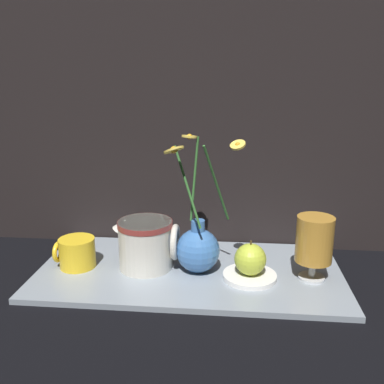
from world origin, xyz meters
The scene contains 9 objects.
ground_plane centered at (0.00, 0.00, 0.00)m, with size 6.00×6.00×0.00m, color black.
shelf centered at (0.00, 0.00, 0.01)m, with size 0.66×0.33×0.01m.
backdrop_wall centered at (0.00, 0.18, 0.55)m, with size 1.16×0.02×1.10m.
vase_with_flowers centered at (0.02, -0.01, 0.07)m, with size 0.17×0.13×0.30m.
yellow_mug centered at (-0.25, -0.01, 0.05)m, with size 0.09×0.08×0.07m.
ceramic_pitcher centered at (-0.09, 0.00, 0.07)m, with size 0.14×0.12×0.12m.
tea_glass centered at (0.26, -0.02, 0.10)m, with size 0.08×0.08×0.14m.
saucer_plate centered at (0.13, -0.03, 0.02)m, with size 0.11×0.11×0.01m.
orange_fruit centered at (0.13, -0.03, 0.06)m, with size 0.07×0.07×0.07m.
Camera 1 is at (0.09, -0.86, 0.43)m, focal length 40.00 mm.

